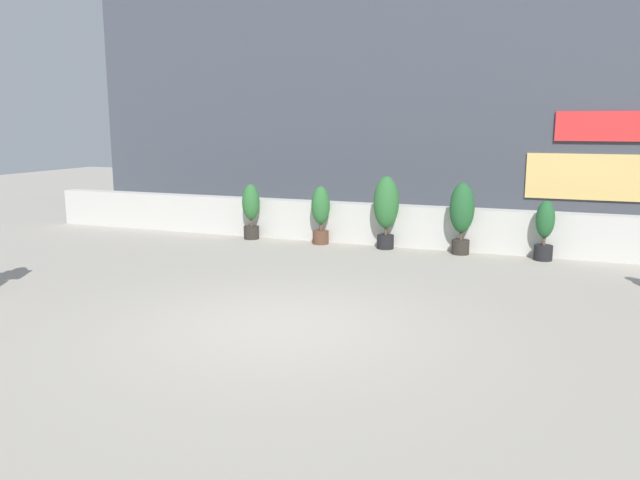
{
  "coord_description": "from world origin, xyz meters",
  "views": [
    {
      "loc": [
        3.38,
        -7.31,
        2.67
      ],
      "look_at": [
        0.0,
        1.5,
        0.9
      ],
      "focal_mm": 35.05,
      "sensor_mm": 36.0,
      "label": 1
    }
  ],
  "objects_px": {
    "potted_plant_2": "(386,207)",
    "potted_plant_3": "(462,213)",
    "potted_plant_4": "(545,229)",
    "potted_plant_0": "(251,209)",
    "potted_plant_1": "(321,212)"
  },
  "relations": [
    {
      "from": "potted_plant_2",
      "to": "potted_plant_4",
      "type": "bearing_deg",
      "value": 0.0
    },
    {
      "from": "potted_plant_0",
      "to": "potted_plant_4",
      "type": "bearing_deg",
      "value": -0.0
    },
    {
      "from": "potted_plant_2",
      "to": "potted_plant_3",
      "type": "distance_m",
      "value": 1.6
    },
    {
      "from": "potted_plant_0",
      "to": "potted_plant_3",
      "type": "distance_m",
      "value": 4.84
    },
    {
      "from": "potted_plant_3",
      "to": "potted_plant_1",
      "type": "bearing_deg",
      "value": 180.0
    },
    {
      "from": "potted_plant_1",
      "to": "potted_plant_3",
      "type": "distance_m",
      "value": 3.1
    },
    {
      "from": "potted_plant_0",
      "to": "potted_plant_2",
      "type": "xyz_separation_m",
      "value": [
        3.24,
        -0.0,
        0.21
      ]
    },
    {
      "from": "potted_plant_1",
      "to": "potted_plant_0",
      "type": "bearing_deg",
      "value": 180.0
    },
    {
      "from": "potted_plant_1",
      "to": "potted_plant_4",
      "type": "relative_size",
      "value": 1.09
    },
    {
      "from": "potted_plant_3",
      "to": "potted_plant_0",
      "type": "bearing_deg",
      "value": 180.0
    },
    {
      "from": "potted_plant_0",
      "to": "potted_plant_4",
      "type": "height_order",
      "value": "potted_plant_0"
    },
    {
      "from": "potted_plant_0",
      "to": "potted_plant_1",
      "type": "bearing_deg",
      "value": -0.0
    },
    {
      "from": "potted_plant_2",
      "to": "potted_plant_3",
      "type": "xyz_separation_m",
      "value": [
        1.6,
        0.0,
        -0.06
      ]
    },
    {
      "from": "potted_plant_1",
      "to": "potted_plant_3",
      "type": "relative_size",
      "value": 0.88
    },
    {
      "from": "potted_plant_0",
      "to": "potted_plant_1",
      "type": "height_order",
      "value": "potted_plant_1"
    }
  ]
}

